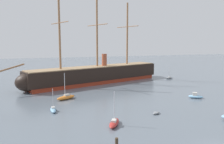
{
  "coord_description": "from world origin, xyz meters",
  "views": [
    {
      "loc": [
        -23.41,
        -21.64,
        14.36
      ],
      "look_at": [
        -2.38,
        36.65,
        6.2
      ],
      "focal_mm": 35.8,
      "sensor_mm": 36.0,
      "label": 1
    }
  ],
  "objects_px": {
    "sailboat_alongside_bow": "(66,97)",
    "motorboat_mid_right": "(196,96)",
    "motorboat_distant_centre": "(95,78)",
    "tall_ship": "(97,74)",
    "sailboat_far_right": "(169,78)",
    "dinghy_near_centre": "(156,113)",
    "sailboat_foreground_left": "(114,123)",
    "sailboat_mid_left": "(53,110)"
  },
  "relations": [
    {
      "from": "dinghy_near_centre",
      "to": "motorboat_mid_right",
      "type": "relative_size",
      "value": 0.56
    },
    {
      "from": "sailboat_alongside_bow",
      "to": "motorboat_distant_centre",
      "type": "bearing_deg",
      "value": 61.11
    },
    {
      "from": "tall_ship",
      "to": "dinghy_near_centre",
      "type": "relative_size",
      "value": 28.13
    },
    {
      "from": "motorboat_mid_right",
      "to": "sailboat_alongside_bow",
      "type": "bearing_deg",
      "value": 162.16
    },
    {
      "from": "dinghy_near_centre",
      "to": "motorboat_distant_centre",
      "type": "xyz_separation_m",
      "value": [
        -0.22,
        45.78,
        0.27
      ]
    },
    {
      "from": "tall_ship",
      "to": "sailboat_alongside_bow",
      "type": "bearing_deg",
      "value": -125.38
    },
    {
      "from": "sailboat_foreground_left",
      "to": "dinghy_near_centre",
      "type": "xyz_separation_m",
      "value": [
        10.2,
        3.01,
        -0.28
      ]
    },
    {
      "from": "motorboat_distant_centre",
      "to": "motorboat_mid_right",
      "type": "bearing_deg",
      "value": -66.24
    },
    {
      "from": "dinghy_near_centre",
      "to": "motorboat_distant_centre",
      "type": "bearing_deg",
      "value": 90.27
    },
    {
      "from": "sailboat_foreground_left",
      "to": "sailboat_mid_left",
      "type": "xyz_separation_m",
      "value": [
        -9.26,
        11.89,
        -0.09
      ]
    },
    {
      "from": "tall_ship",
      "to": "sailboat_mid_left",
      "type": "height_order",
      "value": "tall_ship"
    },
    {
      "from": "sailboat_foreground_left",
      "to": "sailboat_alongside_bow",
      "type": "relative_size",
      "value": 0.89
    },
    {
      "from": "sailboat_far_right",
      "to": "motorboat_distant_centre",
      "type": "xyz_separation_m",
      "value": [
        -28.27,
        8.87,
        0.1
      ]
    },
    {
      "from": "motorboat_mid_right",
      "to": "sailboat_alongside_bow",
      "type": "relative_size",
      "value": 0.56
    },
    {
      "from": "motorboat_mid_right",
      "to": "sailboat_far_right",
      "type": "distance_m",
      "value": 31.23
    },
    {
      "from": "sailboat_mid_left",
      "to": "sailboat_alongside_bow",
      "type": "height_order",
      "value": "sailboat_alongside_bow"
    },
    {
      "from": "dinghy_near_centre",
      "to": "motorboat_distant_centre",
      "type": "relative_size",
      "value": 0.58
    },
    {
      "from": "motorboat_mid_right",
      "to": "sailboat_alongside_bow",
      "type": "distance_m",
      "value": 33.52
    },
    {
      "from": "motorboat_mid_right",
      "to": "sailboat_alongside_bow",
      "type": "height_order",
      "value": "sailboat_alongside_bow"
    },
    {
      "from": "sailboat_alongside_bow",
      "to": "sailboat_mid_left",
      "type": "bearing_deg",
      "value": -113.32
    },
    {
      "from": "sailboat_alongside_bow",
      "to": "motorboat_mid_right",
      "type": "bearing_deg",
      "value": -17.84
    },
    {
      "from": "sailboat_alongside_bow",
      "to": "dinghy_near_centre",
      "type": "bearing_deg",
      "value": -49.64
    },
    {
      "from": "motorboat_mid_right",
      "to": "sailboat_alongside_bow",
      "type": "xyz_separation_m",
      "value": [
        -31.91,
        10.27,
        0.04
      ]
    },
    {
      "from": "tall_ship",
      "to": "dinghy_near_centre",
      "type": "xyz_separation_m",
      "value": [
        1.37,
        -38.0,
        -2.98
      ]
    },
    {
      "from": "motorboat_distant_centre",
      "to": "tall_ship",
      "type": "bearing_deg",
      "value": -98.43
    },
    {
      "from": "sailboat_alongside_bow",
      "to": "motorboat_distant_centre",
      "type": "relative_size",
      "value": 1.89
    },
    {
      "from": "tall_ship",
      "to": "motorboat_mid_right",
      "type": "relative_size",
      "value": 15.62
    },
    {
      "from": "sailboat_far_right",
      "to": "motorboat_mid_right",
      "type": "bearing_deg",
      "value": -111.79
    },
    {
      "from": "motorboat_mid_right",
      "to": "sailboat_far_right",
      "type": "xyz_separation_m",
      "value": [
        11.59,
        29.0,
        -0.14
      ]
    },
    {
      "from": "sailboat_foreground_left",
      "to": "dinghy_near_centre",
      "type": "distance_m",
      "value": 10.64
    },
    {
      "from": "sailboat_foreground_left",
      "to": "sailboat_far_right",
      "type": "height_order",
      "value": "sailboat_foreground_left"
    },
    {
      "from": "tall_ship",
      "to": "sailboat_foreground_left",
      "type": "distance_m",
      "value": 42.04
    },
    {
      "from": "sailboat_foreground_left",
      "to": "sailboat_alongside_bow",
      "type": "height_order",
      "value": "sailboat_alongside_bow"
    },
    {
      "from": "sailboat_foreground_left",
      "to": "motorboat_mid_right",
      "type": "xyz_separation_m",
      "value": [
        26.66,
        10.92,
        0.03
      ]
    },
    {
      "from": "dinghy_near_centre",
      "to": "sailboat_far_right",
      "type": "xyz_separation_m",
      "value": [
        28.05,
        36.9,
        0.16
      ]
    },
    {
      "from": "sailboat_foreground_left",
      "to": "sailboat_alongside_bow",
      "type": "bearing_deg",
      "value": 103.92
    },
    {
      "from": "sailboat_mid_left",
      "to": "tall_ship",
      "type": "bearing_deg",
      "value": 58.16
    },
    {
      "from": "sailboat_foreground_left",
      "to": "sailboat_far_right",
      "type": "xyz_separation_m",
      "value": [
        38.25,
        39.92,
        -0.12
      ]
    },
    {
      "from": "sailboat_foreground_left",
      "to": "sailboat_mid_left",
      "type": "height_order",
      "value": "sailboat_foreground_left"
    },
    {
      "from": "motorboat_mid_right",
      "to": "motorboat_distant_centre",
      "type": "xyz_separation_m",
      "value": [
        -16.68,
        37.87,
        -0.04
      ]
    },
    {
      "from": "sailboat_mid_left",
      "to": "motorboat_mid_right",
      "type": "height_order",
      "value": "sailboat_mid_left"
    },
    {
      "from": "sailboat_alongside_bow",
      "to": "sailboat_far_right",
      "type": "height_order",
      "value": "sailboat_alongside_bow"
    }
  ]
}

